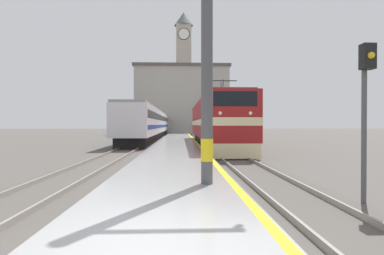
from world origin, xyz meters
The scene contains 10 objects.
ground_plane centered at (0.00, 30.00, 0.00)m, with size 200.00×200.00×0.00m, color #514C47.
platform centered at (0.00, 25.00, 0.16)m, with size 3.63×140.00×0.33m.
rail_track_near centered at (3.15, 25.00, 0.03)m, with size 2.83×140.00×0.16m.
rail_track_far centered at (-3.60, 25.00, 0.03)m, with size 2.84×140.00×0.16m.
locomotive_train centered at (3.15, 21.43, 2.03)m, with size 2.92×20.08×4.95m.
passenger_train centered at (-3.60, 40.63, 2.01)m, with size 2.92×45.87×3.72m.
catenary_mast centered at (1.04, 3.85, 4.22)m, with size 2.49×0.33×7.96m.
clock_tower centered at (1.05, 66.03, 14.81)m, with size 4.34×4.34×28.11m.
station_building centered at (0.57, 56.51, 6.78)m, with size 18.66×8.97×13.50m.
signal_post centered at (4.68, 2.88, 2.56)m, with size 0.30×0.39×3.80m.
Camera 1 is at (0.28, -4.06, 1.90)m, focal length 28.00 mm.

